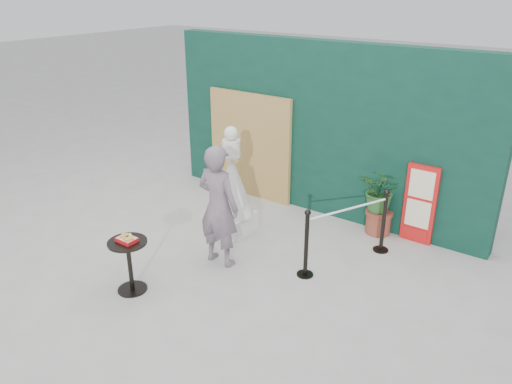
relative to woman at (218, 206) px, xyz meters
name	(u,v)px	position (x,y,z in m)	size (l,w,h in m)	color
ground	(205,286)	(0.26, -0.63, -0.91)	(60.00, 60.00, 0.00)	#ADAAA5
back_wall	(322,130)	(0.26, 2.52, 0.59)	(6.00, 0.30, 3.00)	#092C23
bamboo_fence	(250,146)	(-1.14, 2.31, 0.09)	(1.80, 0.08, 2.00)	tan
woman	(218,206)	(0.00, 0.00, 0.00)	(0.67, 0.44, 1.83)	slate
menu_board	(420,205)	(2.16, 2.32, -0.26)	(0.50, 0.07, 1.30)	red
statue	(232,190)	(-0.45, 0.89, -0.17)	(0.71, 0.71, 1.81)	white
cafe_table	(129,258)	(-0.50, -1.27, -0.42)	(0.52, 0.52, 0.75)	black
food_basket	(127,239)	(-0.49, -1.27, -0.13)	(0.26, 0.19, 0.11)	red
planter	(381,196)	(1.55, 2.25, -0.25)	(0.67, 0.58, 1.15)	brown
stanchion_barrier	(347,233)	(1.53, 1.07, -0.42)	(0.84, 1.54, 1.03)	black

